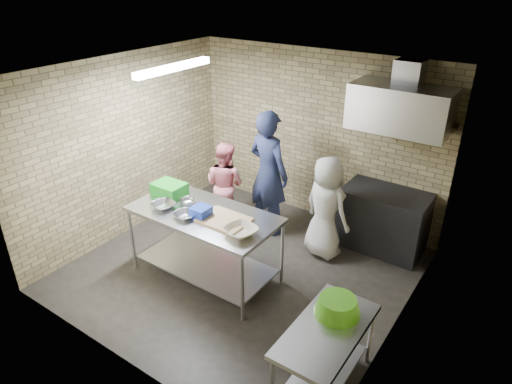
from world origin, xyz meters
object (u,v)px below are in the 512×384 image
at_px(bottle_green, 439,117).
at_px(bottle_red, 408,111).
at_px(green_basin, 338,306).
at_px(man_navy, 268,173).
at_px(woman_pink, 225,184).
at_px(prep_table, 205,245).
at_px(stove, 383,220).
at_px(blue_tub, 201,212).
at_px(woman_white, 326,208).
at_px(side_counter, 324,358).
at_px(green_crate, 169,189).

bearing_deg(bottle_green, bottle_red, 180.00).
bearing_deg(green_basin, man_navy, 136.75).
distance_m(bottle_green, woman_pink, 3.23).
xyz_separation_m(man_navy, woman_pink, (-0.68, -0.21, -0.28)).
bearing_deg(woman_pink, prep_table, 115.01).
xyz_separation_m(stove, woman_pink, (-2.32, -0.75, 0.24)).
height_order(blue_tub, woman_white, woman_white).
relative_size(stove, bottle_red, 6.67).
xyz_separation_m(bottle_red, woman_pink, (-2.37, -0.99, -1.34)).
height_order(woman_pink, woman_white, woman_white).
xyz_separation_m(side_counter, bottle_green, (0.00, 2.99, 1.64)).
bearing_deg(prep_table, stove, 50.20).
distance_m(side_counter, woman_pink, 3.43).
distance_m(prep_table, bottle_green, 3.45).
distance_m(green_crate, bottle_red, 3.37).
xyz_separation_m(prep_table, bottle_green, (2.12, 2.25, 1.53)).
bearing_deg(bottle_red, green_basin, -82.10).
xyz_separation_m(prep_table, stove, (1.67, 2.01, -0.03)).
xyz_separation_m(green_crate, green_basin, (2.80, -0.61, -0.22)).
height_order(green_crate, man_navy, man_navy).
xyz_separation_m(stove, bottle_green, (0.45, 0.24, 1.57)).
height_order(bottle_red, woman_white, bottle_red).
bearing_deg(prep_table, blue_tub, -63.43).
bearing_deg(bottle_green, prep_table, -133.36).
bearing_deg(green_basin, bottle_red, 97.90).
relative_size(green_crate, bottle_red, 2.39).
bearing_deg(prep_table, green_crate, 170.27).
height_order(green_basin, woman_white, woman_white).
relative_size(prep_table, blue_tub, 9.00).
relative_size(stove, woman_white, 0.80).
bearing_deg(woman_white, green_basin, 136.37).
bearing_deg(woman_pink, bottle_red, -159.51).
height_order(green_basin, man_navy, man_navy).
bearing_deg(man_navy, bottle_green, -149.31).
bearing_deg(green_crate, bottle_green, 37.02).
xyz_separation_m(green_basin, woman_pink, (-2.75, 1.75, -0.14)).
relative_size(stove, blue_tub, 5.58).
height_order(prep_table, green_crate, green_crate).
height_order(bottle_green, woman_pink, bottle_green).
relative_size(man_navy, woman_white, 1.30).
xyz_separation_m(green_crate, woman_pink, (0.05, 1.14, -0.36)).
distance_m(woman_pink, woman_white, 1.70).
relative_size(bottle_green, woman_white, 0.10).
relative_size(green_crate, blue_tub, 2.00).
height_order(prep_table, side_counter, prep_table).
height_order(stove, green_basin, green_basin).
bearing_deg(prep_table, bottle_red, 52.53).
distance_m(bottle_green, man_navy, 2.47).
height_order(side_counter, woman_pink, woman_pink).
distance_m(side_counter, stove, 2.79).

